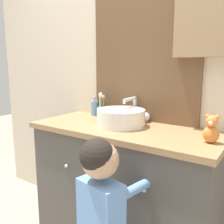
% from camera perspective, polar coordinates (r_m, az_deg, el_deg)
% --- Properties ---
extents(wall_back, '(3.20, 0.18, 2.50)m').
position_cam_1_polar(wall_back, '(1.78, 8.59, 11.02)').
color(wall_back, beige).
rests_on(wall_back, ground_plane).
extents(vanity_counter, '(1.23, 0.52, 0.87)m').
position_cam_1_polar(vanity_counter, '(1.75, 2.62, -17.35)').
color(vanity_counter, '#4C4742').
rests_on(vanity_counter, ground_plane).
extents(sink_basin, '(0.31, 0.37, 0.17)m').
position_cam_1_polar(sink_basin, '(1.62, 2.20, -1.18)').
color(sink_basin, white).
rests_on(sink_basin, vanity_counter).
extents(toothbrush_holder, '(0.07, 0.07, 0.19)m').
position_cam_1_polar(toothbrush_holder, '(1.89, -2.37, 0.20)').
color(toothbrush_holder, '#4C93C6').
rests_on(toothbrush_holder, vanity_counter).
extents(soap_dispenser, '(0.06, 0.06, 0.15)m').
position_cam_1_polar(soap_dispenser, '(1.96, -4.01, 0.93)').
color(soap_dispenser, '#6B93B2').
rests_on(soap_dispenser, vanity_counter).
extents(child_figure, '(0.28, 0.44, 0.94)m').
position_cam_1_polar(child_figure, '(1.28, -2.47, -22.48)').
color(child_figure, slate).
rests_on(child_figure, ground_plane).
extents(teddy_bear, '(0.08, 0.07, 0.15)m').
position_cam_1_polar(teddy_bear, '(1.36, 21.76, -3.75)').
color(teddy_bear, orange).
rests_on(teddy_bear, vanity_counter).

